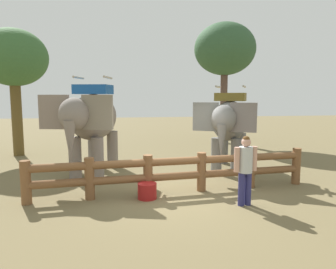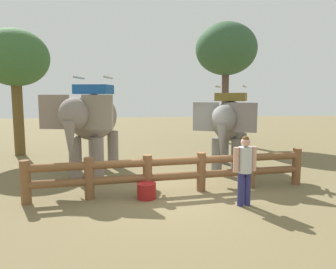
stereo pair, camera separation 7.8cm
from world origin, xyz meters
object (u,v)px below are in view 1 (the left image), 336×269
object	(u,v)px
tourist_woman_in_black	(245,166)
tree_back_center	(14,59)
log_fence	(175,171)
elephant_near_left	(92,119)
elephant_center	(229,123)
tree_far_left	(225,50)
feed_bucket	(147,191)

from	to	relation	value
tourist_woman_in_black	tree_back_center	world-z (taller)	tree_back_center
log_fence	elephant_near_left	xyz separation A→B (m)	(-2.33, 2.47, 1.19)
elephant_center	tree_far_left	distance (m)	7.26
log_fence	feed_bucket	bearing A→B (deg)	-154.57
tree_back_center	elephant_center	bearing A→B (deg)	-25.70
elephant_center	feed_bucket	distance (m)	4.31
elephant_near_left	tourist_woman_in_black	bearing A→B (deg)	-43.98
elephant_center	elephant_near_left	bearing A→B (deg)	178.13
elephant_near_left	tree_far_left	world-z (taller)	tree_far_left
tourist_woman_in_black	tree_back_center	bearing A→B (deg)	134.46
log_fence	tree_back_center	distance (m)	9.17
elephant_center	tree_back_center	world-z (taller)	tree_back_center
tree_far_left	feed_bucket	distance (m)	11.20
tree_back_center	feed_bucket	bearing A→B (deg)	-52.62
elephant_center	tourist_woman_in_black	distance (m)	3.66
elephant_near_left	tourist_woman_in_black	xyz separation A→B (m)	(3.78, -3.65, -0.84)
tourist_woman_in_black	feed_bucket	world-z (taller)	tourist_woman_in_black
elephant_near_left	log_fence	bearing A→B (deg)	-46.62
log_fence	tree_back_center	size ratio (longest dim) A/B	1.41
tourist_woman_in_black	tree_far_left	world-z (taller)	tree_far_left
log_fence	tree_far_left	size ratio (longest dim) A/B	1.17
elephant_near_left	tree_back_center	world-z (taller)	tree_back_center
log_fence	tourist_woman_in_black	distance (m)	1.90
log_fence	tourist_woman_in_black	world-z (taller)	tourist_woman_in_black
log_fence	tree_back_center	world-z (taller)	tree_back_center
elephant_center	tourist_woman_in_black	world-z (taller)	elephant_center
feed_bucket	elephant_near_left	bearing A→B (deg)	118.74
elephant_near_left	tree_far_left	bearing A→B (deg)	42.99
elephant_near_left	feed_bucket	size ratio (longest dim) A/B	8.01
elephant_near_left	tourist_woman_in_black	world-z (taller)	elephant_near_left
log_fence	tree_back_center	xyz separation A→B (m)	(-5.79, 6.20, 3.47)
log_fence	elephant_center	world-z (taller)	elephant_center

